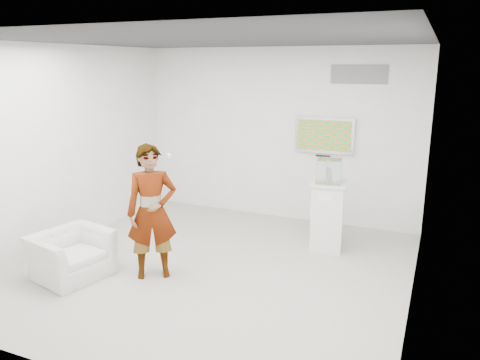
{
  "coord_description": "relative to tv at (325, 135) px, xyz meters",
  "views": [
    {
      "loc": [
        2.65,
        -5.27,
        2.73
      ],
      "look_at": [
        0.1,
        0.6,
        1.12
      ],
      "focal_mm": 35.0,
      "sensor_mm": 36.0,
      "label": 1
    }
  ],
  "objects": [
    {
      "name": "armchair",
      "position": [
        -2.48,
        -3.39,
        -1.25
      ],
      "size": [
        0.99,
        1.08,
        0.6
      ],
      "primitive_type": "imported",
      "rotation": [
        0.0,
        0.0,
        1.34
      ],
      "color": "silver",
      "rests_on": "room"
    },
    {
      "name": "tv",
      "position": [
        0.0,
        0.0,
        0.0
      ],
      "size": [
        1.0,
        0.08,
        0.6
      ],
      "primitive_type": "cube",
      "color": "silver",
      "rests_on": "room"
    },
    {
      "name": "person",
      "position": [
        -1.5,
        -2.94,
        -0.67
      ],
      "size": [
        0.76,
        0.71,
        1.75
      ],
      "primitive_type": "imported",
      "rotation": [
        0.0,
        0.0,
        0.62
      ],
      "color": "silver",
      "rests_on": "room"
    },
    {
      "name": "logo_decal",
      "position": [
        0.5,
        0.04,
        1.0
      ],
      "size": [
        0.9,
        0.02,
        0.3
      ],
      "primitive_type": "cube",
      "color": "slate",
      "rests_on": "room"
    },
    {
      "name": "wii_remote",
      "position": [
        -1.39,
        -2.68,
        0.03
      ],
      "size": [
        0.11,
        0.12,
        0.03
      ],
      "primitive_type": "cube",
      "rotation": [
        0.0,
        0.0,
        0.73
      ],
      "color": "silver",
      "rests_on": "person"
    },
    {
      "name": "vitrine",
      "position": [
        0.36,
        -1.15,
        -0.34
      ],
      "size": [
        0.39,
        0.39,
        0.34
      ],
      "primitive_type": "cube",
      "rotation": [
        0.0,
        0.0,
        0.14
      ],
      "color": "silver",
      "rests_on": "pedestal"
    },
    {
      "name": "room",
      "position": [
        -0.85,
        -2.45,
        -0.05
      ],
      "size": [
        5.01,
        5.01,
        3.0
      ],
      "color": "#A3A096",
      "rests_on": "ground"
    },
    {
      "name": "pedestal",
      "position": [
        0.36,
        -1.15,
        -1.03
      ],
      "size": [
        0.58,
        0.58,
        1.04
      ],
      "primitive_type": "cube",
      "rotation": [
        0.0,
        0.0,
        0.16
      ],
      "color": "silver",
      "rests_on": "room"
    },
    {
      "name": "floor_uplight",
      "position": [
        0.42,
        -0.7,
        -1.41
      ],
      "size": [
        0.23,
        0.23,
        0.29
      ],
      "primitive_type": "cylinder",
      "rotation": [
        0.0,
        0.0,
        0.26
      ],
      "color": "silver",
      "rests_on": "room"
    },
    {
      "name": "console",
      "position": [
        0.36,
        -1.15,
        -0.4
      ],
      "size": [
        0.12,
        0.17,
        0.22
      ],
      "primitive_type": "cube",
      "rotation": [
        0.0,
        0.0,
        0.47
      ],
      "color": "silver",
      "rests_on": "pedestal"
    }
  ]
}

